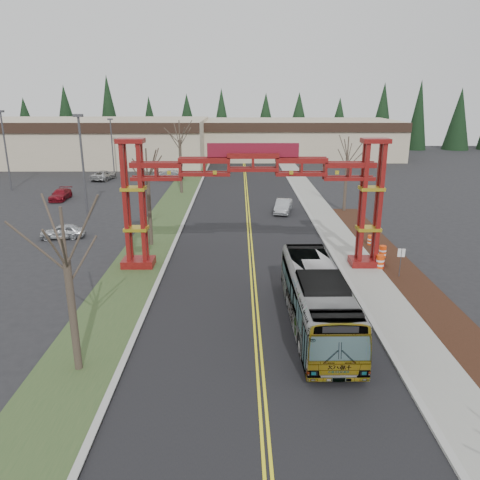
{
  "coord_description": "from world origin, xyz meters",
  "views": [
    {
      "loc": [
        -0.93,
        -12.96,
        11.6
      ],
      "look_at": [
        -0.87,
        12.12,
        3.8
      ],
      "focal_mm": 35.0,
      "sensor_mm": 36.0,
      "label": 1
    }
  ],
  "objects_px": {
    "light_pole_far": "(112,143)",
    "barrel_north": "(370,241)",
    "transit_bus": "(317,299)",
    "parked_car_near_a": "(62,231)",
    "parked_car_far_a": "(168,175)",
    "bare_tree_median_near": "(66,260)",
    "barrel_mid": "(382,252)",
    "bare_tree_median_mid": "(147,177)",
    "gateway_arch": "(253,183)",
    "light_pole_near": "(82,160)",
    "silver_sedan": "(283,206)",
    "light_pole_mid": "(5,145)",
    "street_sign": "(401,257)",
    "bare_tree_median_far": "(180,140)",
    "retail_building_east": "(295,138)",
    "parked_car_mid_a": "(61,195)",
    "bare_tree_right_far": "(347,158)",
    "retail_building_west": "(76,141)",
    "barrel_south": "(380,263)",
    "parked_car_far_b": "(104,175)"
  },
  "relations": [
    {
      "from": "light_pole_far",
      "to": "barrel_north",
      "type": "distance_m",
      "value": 44.89
    },
    {
      "from": "transit_bus",
      "to": "parked_car_near_a",
      "type": "height_order",
      "value": "transit_bus"
    },
    {
      "from": "transit_bus",
      "to": "parked_car_far_a",
      "type": "relative_size",
      "value": 2.54
    },
    {
      "from": "bare_tree_median_near",
      "to": "barrel_north",
      "type": "relative_size",
      "value": 8.35
    },
    {
      "from": "parked_car_near_a",
      "to": "barrel_mid",
      "type": "height_order",
      "value": "parked_car_near_a"
    },
    {
      "from": "bare_tree_median_mid",
      "to": "transit_bus",
      "type": "bearing_deg",
      "value": -51.23
    },
    {
      "from": "gateway_arch",
      "to": "light_pole_near",
      "type": "relative_size",
      "value": 1.83
    },
    {
      "from": "silver_sedan",
      "to": "transit_bus",
      "type": "bearing_deg",
      "value": -79.2
    },
    {
      "from": "transit_bus",
      "to": "bare_tree_median_mid",
      "type": "relative_size",
      "value": 1.43
    },
    {
      "from": "light_pole_near",
      "to": "barrel_mid",
      "type": "distance_m",
      "value": 28.5
    },
    {
      "from": "transit_bus",
      "to": "light_pole_mid",
      "type": "xyz_separation_m",
      "value": [
        -32.95,
        36.61,
        4.15
      ]
    },
    {
      "from": "parked_car_far_a",
      "to": "street_sign",
      "type": "distance_m",
      "value": 42.42
    },
    {
      "from": "bare_tree_median_far",
      "to": "light_pole_near",
      "type": "relative_size",
      "value": 0.88
    },
    {
      "from": "barrel_north",
      "to": "transit_bus",
      "type": "bearing_deg",
      "value": -115.61
    },
    {
      "from": "retail_building_east",
      "to": "parked_car_far_a",
      "type": "bearing_deg",
      "value": -127.76
    },
    {
      "from": "light_pole_mid",
      "to": "barrel_mid",
      "type": "distance_m",
      "value": 47.63
    },
    {
      "from": "parked_car_near_a",
      "to": "parked_car_mid_a",
      "type": "bearing_deg",
      "value": -167.06
    },
    {
      "from": "bare_tree_median_mid",
      "to": "barrel_mid",
      "type": "height_order",
      "value": "bare_tree_median_mid"
    },
    {
      "from": "bare_tree_right_far",
      "to": "light_pole_near",
      "type": "relative_size",
      "value": 0.77
    },
    {
      "from": "retail_building_east",
      "to": "bare_tree_right_far",
      "type": "distance_m",
      "value": 45.65
    },
    {
      "from": "light_pole_far",
      "to": "silver_sedan",
      "type": "bearing_deg",
      "value": -44.5
    },
    {
      "from": "street_sign",
      "to": "barrel_north",
      "type": "distance_m",
      "value": 6.99
    },
    {
      "from": "retail_building_east",
      "to": "light_pole_mid",
      "type": "relative_size",
      "value": 3.86
    },
    {
      "from": "retail_building_west",
      "to": "silver_sedan",
      "type": "bearing_deg",
      "value": -48.58
    },
    {
      "from": "bare_tree_right_far",
      "to": "street_sign",
      "type": "bearing_deg",
      "value": -91.04
    },
    {
      "from": "silver_sedan",
      "to": "barrel_mid",
      "type": "distance_m",
      "value": 15.41
    },
    {
      "from": "bare_tree_right_far",
      "to": "light_pole_far",
      "type": "height_order",
      "value": "light_pole_far"
    },
    {
      "from": "bare_tree_median_far",
      "to": "barrel_mid",
      "type": "distance_m",
      "value": 30.54
    },
    {
      "from": "bare_tree_median_near",
      "to": "light_pole_far",
      "type": "xyz_separation_m",
      "value": [
        -11.52,
        51.51,
        -0.31
      ]
    },
    {
      "from": "parked_car_near_a",
      "to": "barrel_south",
      "type": "height_order",
      "value": "parked_car_near_a"
    },
    {
      "from": "bare_tree_median_mid",
      "to": "barrel_mid",
      "type": "distance_m",
      "value": 18.67
    },
    {
      "from": "street_sign",
      "to": "light_pole_mid",
      "type": "bearing_deg",
      "value": 142.86
    },
    {
      "from": "transit_bus",
      "to": "light_pole_near",
      "type": "bearing_deg",
      "value": 129.49
    },
    {
      "from": "retail_building_east",
      "to": "barrel_south",
      "type": "bearing_deg",
      "value": -91.07
    },
    {
      "from": "silver_sedan",
      "to": "light_pole_far",
      "type": "height_order",
      "value": "light_pole_far"
    },
    {
      "from": "bare_tree_median_near",
      "to": "bare_tree_median_mid",
      "type": "distance_m",
      "value": 17.87
    },
    {
      "from": "transit_bus",
      "to": "retail_building_west",
      "type": "bearing_deg",
      "value": 117.17
    },
    {
      "from": "retail_building_east",
      "to": "parked_car_near_a",
      "type": "distance_m",
      "value": 60.91
    },
    {
      "from": "street_sign",
      "to": "bare_tree_median_near",
      "type": "bearing_deg",
      "value": -148.72
    },
    {
      "from": "gateway_arch",
      "to": "parked_car_far_a",
      "type": "distance_m",
      "value": 36.92
    },
    {
      "from": "retail_building_east",
      "to": "barrel_north",
      "type": "height_order",
      "value": "retail_building_east"
    },
    {
      "from": "silver_sedan",
      "to": "parked_car_far_b",
      "type": "distance_m",
      "value": 30.85
    },
    {
      "from": "retail_building_east",
      "to": "barrel_south",
      "type": "height_order",
      "value": "retail_building_east"
    },
    {
      "from": "silver_sedan",
      "to": "light_pole_near",
      "type": "distance_m",
      "value": 20.14
    },
    {
      "from": "bare_tree_median_far",
      "to": "barrel_south",
      "type": "bearing_deg",
      "value": -57.56
    },
    {
      "from": "bare_tree_median_near",
      "to": "bare_tree_right_far",
      "type": "relative_size",
      "value": 0.96
    },
    {
      "from": "parked_car_mid_a",
      "to": "barrel_north",
      "type": "relative_size",
      "value": 4.74
    },
    {
      "from": "retail_building_west",
      "to": "parked_car_mid_a",
      "type": "bearing_deg",
      "value": -75.1
    },
    {
      "from": "parked_car_far_b",
      "to": "bare_tree_median_mid",
      "type": "height_order",
      "value": "bare_tree_median_mid"
    },
    {
      "from": "parked_car_mid_a",
      "to": "light_pole_far",
      "type": "distance_m",
      "value": 17.12
    }
  ]
}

